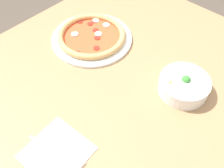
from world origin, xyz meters
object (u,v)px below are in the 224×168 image
Objects in this scene: fork at (63,145)px; knife at (49,155)px; bowl at (184,84)px; pizza at (92,36)px.

fork and knife have the same top height.
bowl is 0.47m from fork.
pizza is at bearing 125.05° from fork.
knife is at bearing -98.51° from fork.
fork is at bearing -18.88° from bowl.
bowl is (-0.03, 0.45, 0.02)m from pizza.
pizza is at bearing 121.44° from knife.
bowl is at bearing 93.39° from pizza.
fork is at bearing 35.55° from pizza.
fork is (0.44, -0.15, -0.03)m from bowl.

